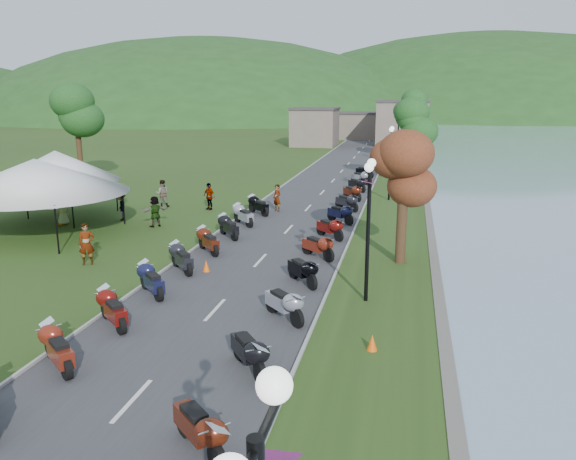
# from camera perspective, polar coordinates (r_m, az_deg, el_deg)

# --- Properties ---
(road) EXTENTS (7.00, 120.00, 0.02)m
(road) POSITION_cam_1_polar(r_m,az_deg,el_deg) (42.27, 3.50, 3.83)
(road) COLOR #3C3C3F
(road) RESTS_ON ground
(hills_backdrop) EXTENTS (360.00, 120.00, 76.00)m
(hills_backdrop) POSITION_cam_1_polar(r_m,az_deg,el_deg) (201.39, 10.66, 11.46)
(hills_backdrop) COLOR #285621
(hills_backdrop) RESTS_ON ground
(far_building) EXTENTS (18.00, 16.00, 5.00)m
(far_building) POSITION_cam_1_polar(r_m,az_deg,el_deg) (86.69, 6.85, 10.50)
(far_building) COLOR #75665B
(far_building) RESTS_ON ground
(moto_row_left) EXTENTS (2.60, 37.22, 1.10)m
(moto_row_left) POSITION_cam_1_polar(r_m,az_deg,el_deg) (18.89, -17.39, -7.78)
(moto_row_left) COLOR #331411
(moto_row_left) RESTS_ON ground
(moto_row_right) EXTENTS (2.60, 45.98, 1.10)m
(moto_row_right) POSITION_cam_1_polar(r_m,az_deg,el_deg) (28.81, 4.23, 0.21)
(moto_row_right) COLOR #331411
(moto_row_right) RESTS_ON ground
(vendor_tent_main) EXTENTS (6.24, 6.24, 4.00)m
(vendor_tent_main) POSITION_cam_1_polar(r_m,az_deg,el_deg) (32.06, -24.06, 3.07)
(vendor_tent_main) COLOR white
(vendor_tent_main) RESTS_ON ground
(vendor_tent_side) EXTENTS (4.83, 4.83, 4.00)m
(vendor_tent_side) POSITION_cam_1_polar(r_m,az_deg,el_deg) (36.12, -22.33, 4.32)
(vendor_tent_side) COLOR white
(vendor_tent_side) RESTS_ON ground
(tree_lakeside) EXTENTS (2.36, 2.36, 6.55)m
(tree_lakeside) POSITION_cam_1_polar(r_m,az_deg,el_deg) (24.50, 11.63, 4.06)
(tree_lakeside) COLOR #265F23
(tree_lakeside) RESTS_ON ground
(pedestrian_a) EXTENTS (0.83, 0.77, 1.85)m
(pedestrian_a) POSITION_cam_1_polar(r_m,az_deg,el_deg) (26.04, -19.63, -3.31)
(pedestrian_a) COLOR slate
(pedestrian_a) RESTS_ON ground
(pedestrian_b) EXTENTS (0.99, 0.77, 1.79)m
(pedestrian_b) POSITION_cam_1_polar(r_m,az_deg,el_deg) (37.76, -12.58, 2.30)
(pedestrian_b) COLOR slate
(pedestrian_b) RESTS_ON ground
(pedestrian_c) EXTENTS (0.94, 1.15, 1.67)m
(pedestrian_c) POSITION_cam_1_polar(r_m,az_deg,el_deg) (34.40, -16.51, 0.96)
(pedestrian_c) COLOR slate
(pedestrian_c) RESTS_ON ground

